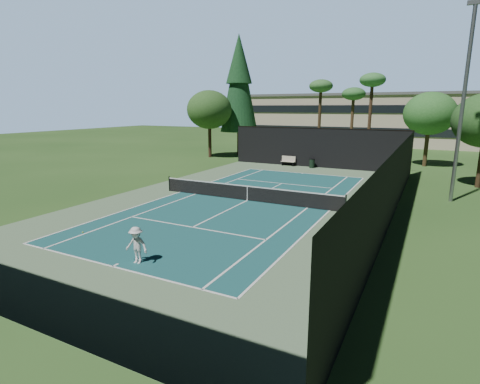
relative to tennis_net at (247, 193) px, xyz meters
The scene contains 21 objects.
ground 0.56m from the tennis_net, ahead, with size 160.00×160.00×0.00m, color #2A501E.
apron_slab 0.55m from the tennis_net, ahead, with size 18.00×32.00×0.01m, color #5B7955.
court_surface 0.55m from the tennis_net, ahead, with size 10.97×23.77×0.01m, color #195152.
court_lines 0.54m from the tennis_net, ahead, with size 11.07×23.87×0.01m.
tennis_net is the anchor object (origin of this frame).
fence 1.45m from the tennis_net, 90.00° to the left, with size 18.04×32.05×4.03m.
player 11.16m from the tennis_net, 86.91° to the right, with size 0.97×0.56×1.50m, color white.
tennis_ball_a 10.54m from the tennis_net, 114.28° to the right, with size 0.07×0.07×0.07m, color #C7D02F.
tennis_ball_b 3.83m from the tennis_net, 155.59° to the left, with size 0.08×0.08×0.08m, color #DBEF36.
tennis_ball_c 4.38m from the tennis_net, 82.88° to the left, with size 0.06×0.06×0.06m, color #CFDD32.
tennis_ball_d 7.39m from the tennis_net, 135.51° to the left, with size 0.06×0.06×0.06m, color #B8CD2E.
park_bench 15.96m from the tennis_net, 100.32° to the left, with size 1.50×0.45×1.02m.
trash_bin 15.41m from the tennis_net, 90.75° to the left, with size 0.56×0.56×0.95m.
pine_tree 26.63m from the tennis_net, 118.61° to the left, with size 4.80×4.80×15.00m.
palm_a 25.26m from the tennis_net, 94.76° to the left, with size 2.80×2.80×9.32m.
palm_b 26.92m from the tennis_net, 86.70° to the left, with size 2.80×2.80×8.42m.
palm_c 24.69m from the tennis_net, 80.13° to the left, with size 2.80×2.80×9.77m.
decid_tree_a 24.65m from the tennis_net, 65.56° to the left, with size 5.12×5.12×7.62m.
decid_tree_c 23.39m from the tennis_net, 127.87° to the left, with size 5.44×5.44×8.09m.
campus_building 46.12m from the tennis_net, 90.00° to the left, with size 40.50×12.50×8.30m.
light_pole 14.66m from the tennis_net, 26.57° to the left, with size 0.90×0.25×12.22m.
Camera 1 is at (10.58, -21.63, 6.05)m, focal length 28.00 mm.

